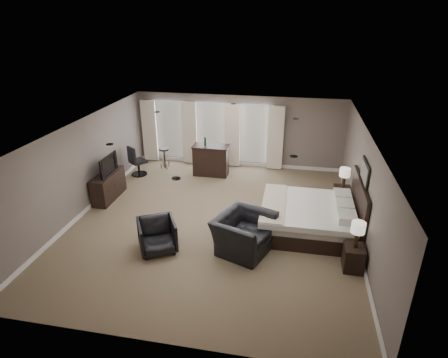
% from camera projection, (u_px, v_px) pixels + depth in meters
% --- Properties ---
extents(room, '(7.60, 8.60, 2.64)m').
position_uv_depth(room, '(214.00, 178.00, 9.76)').
color(room, brown).
rests_on(room, ground).
extents(window_bay, '(5.25, 0.20, 2.30)m').
position_uv_depth(window_bay, '(211.00, 133.00, 13.66)').
color(window_bay, silver).
rests_on(window_bay, room).
extents(bed, '(2.35, 2.24, 1.50)m').
position_uv_depth(bed, '(313.00, 205.00, 9.52)').
color(bed, silver).
rests_on(bed, ground).
extents(nightstand_near, '(0.43, 0.52, 0.57)m').
position_uv_depth(nightstand_near, '(353.00, 258.00, 8.26)').
color(nightstand_near, black).
rests_on(nightstand_near, ground).
extents(nightstand_far, '(0.48, 0.59, 0.64)m').
position_uv_depth(nightstand_far, '(341.00, 198.00, 10.85)').
color(nightstand_far, black).
rests_on(nightstand_far, ground).
extents(lamp_near, '(0.30, 0.30, 0.62)m').
position_uv_depth(lamp_near, '(357.00, 235.00, 8.02)').
color(lamp_near, beige).
rests_on(lamp_near, nightstand_near).
extents(lamp_far, '(0.30, 0.30, 0.61)m').
position_uv_depth(lamp_far, '(344.00, 178.00, 10.59)').
color(lamp_far, beige).
rests_on(lamp_far, nightstand_far).
extents(wall_art, '(0.04, 0.96, 0.56)m').
position_uv_depth(wall_art, '(365.00, 172.00, 8.92)').
color(wall_art, slate).
rests_on(wall_art, room).
extents(dresser, '(0.46, 1.42, 0.83)m').
position_uv_depth(dresser, '(108.00, 186.00, 11.38)').
color(dresser, black).
rests_on(dresser, ground).
extents(tv, '(0.58, 1.00, 0.13)m').
position_uv_depth(tv, '(106.00, 171.00, 11.18)').
color(tv, black).
rests_on(tv, dresser).
extents(armchair_near, '(1.32, 1.58, 1.19)m').
position_uv_depth(armchair_near, '(244.00, 227.00, 8.83)').
color(armchair_near, black).
rests_on(armchair_near, ground).
extents(armchair_far, '(1.13, 1.10, 0.87)m').
position_uv_depth(armchair_far, '(157.00, 234.00, 8.85)').
color(armchair_far, black).
rests_on(armchair_far, ground).
extents(bar_counter, '(1.23, 0.64, 1.08)m').
position_uv_depth(bar_counter, '(211.00, 160.00, 13.03)').
color(bar_counter, black).
rests_on(bar_counter, ground).
extents(bar_stool_left, '(0.36, 0.36, 0.75)m').
position_uv_depth(bar_stool_left, '(165.00, 158.00, 13.67)').
color(bar_stool_left, black).
rests_on(bar_stool_left, ground).
extents(bar_stool_right, '(0.52, 0.52, 0.83)m').
position_uv_depth(bar_stool_right, '(222.00, 163.00, 13.09)').
color(bar_stool_right, black).
rests_on(bar_stool_right, ground).
extents(desk_chair, '(0.77, 0.77, 1.07)m').
position_uv_depth(desk_chair, '(138.00, 161.00, 12.99)').
color(desk_chair, black).
rests_on(desk_chair, ground).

